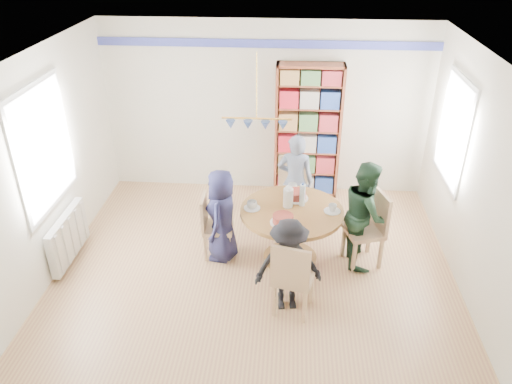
# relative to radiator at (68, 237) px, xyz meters

# --- Properties ---
(ground) EXTENTS (5.00, 5.00, 0.00)m
(ground) POSITION_rel_radiator_xyz_m (2.42, -0.30, -0.35)
(ground) COLOR tan
(room_shell) EXTENTS (5.00, 5.00, 5.00)m
(room_shell) POSITION_rel_radiator_xyz_m (2.16, 0.57, 1.30)
(room_shell) COLOR white
(room_shell) RESTS_ON ground
(radiator) EXTENTS (0.12, 1.00, 0.60)m
(radiator) POSITION_rel_radiator_xyz_m (0.00, 0.00, 0.00)
(radiator) COLOR silver
(radiator) RESTS_ON ground
(dining_table) EXTENTS (1.30, 1.30, 0.75)m
(dining_table) POSITION_rel_radiator_xyz_m (2.86, 0.21, 0.21)
(dining_table) COLOR brown
(dining_table) RESTS_ON ground
(chair_left) EXTENTS (0.40, 0.40, 0.87)m
(chair_left) POSITION_rel_radiator_xyz_m (1.84, 0.25, 0.13)
(chair_left) COLOR tan
(chair_left) RESTS_ON ground
(chair_right) EXTENTS (0.55, 0.55, 1.00)m
(chair_right) POSITION_rel_radiator_xyz_m (3.85, 0.24, 0.20)
(chair_right) COLOR tan
(chair_right) RESTS_ON ground
(chair_far) EXTENTS (0.46, 0.46, 0.96)m
(chair_far) POSITION_rel_radiator_xyz_m (2.86, 1.23, 0.18)
(chair_far) COLOR tan
(chair_far) RESTS_ON ground
(chair_near) EXTENTS (0.52, 0.52, 0.97)m
(chair_near) POSITION_rel_radiator_xyz_m (2.88, -0.82, 0.18)
(chair_near) COLOR tan
(chair_near) RESTS_ON ground
(person_left) EXTENTS (0.46, 0.65, 1.25)m
(person_left) POSITION_rel_radiator_xyz_m (1.97, 0.21, 0.28)
(person_left) COLOR #1B1B3C
(person_left) RESTS_ON ground
(person_right) EXTENTS (0.55, 0.70, 1.41)m
(person_right) POSITION_rel_radiator_xyz_m (3.77, 0.26, 0.35)
(person_right) COLOR black
(person_right) RESTS_ON ground
(person_far) EXTENTS (0.55, 0.40, 1.40)m
(person_far) POSITION_rel_radiator_xyz_m (2.90, 1.09, 0.35)
(person_far) COLOR gray
(person_far) RESTS_ON ground
(person_near) EXTENTS (0.80, 0.54, 1.16)m
(person_near) POSITION_rel_radiator_xyz_m (2.83, -0.70, 0.23)
(person_near) COLOR black
(person_near) RESTS_ON ground
(bookshelf) EXTENTS (1.00, 0.30, 2.11)m
(bookshelf) POSITION_rel_radiator_xyz_m (3.07, 2.04, 0.69)
(bookshelf) COLOR brown
(bookshelf) RESTS_ON ground
(tableware) EXTENTS (1.21, 1.21, 0.32)m
(tableware) POSITION_rel_radiator_xyz_m (2.83, 0.24, 0.47)
(tableware) COLOR white
(tableware) RESTS_ON dining_table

